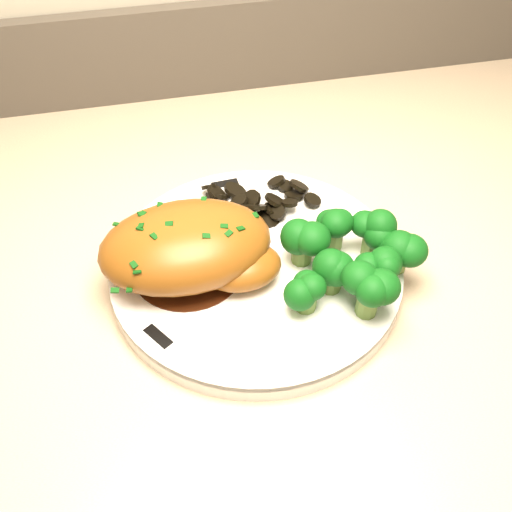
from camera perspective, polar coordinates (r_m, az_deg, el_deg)
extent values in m
cube|color=brown|center=(1.04, -19.71, -19.88)|extent=(1.89, 0.61, 0.81)
cylinder|color=white|center=(0.63, 0.00, -1.23)|extent=(0.35, 0.35, 0.02)
cube|color=black|center=(0.71, -2.78, 6.42)|extent=(0.03, 0.01, 0.00)
cube|color=black|center=(0.57, -8.69, -7.11)|extent=(0.03, 0.03, 0.00)
cube|color=black|center=(0.61, 11.28, -2.60)|extent=(0.02, 0.03, 0.00)
cylinder|color=#3A180A|center=(0.62, -6.06, -1.14)|extent=(0.11, 0.11, 0.00)
ellipsoid|color=#97561A|center=(0.59, -6.28, 0.90)|extent=(0.16, 0.11, 0.06)
ellipsoid|color=#97561A|center=(0.59, -1.29, -0.94)|extent=(0.08, 0.06, 0.03)
cube|color=#0D400E|center=(0.58, -11.27, 2.16)|extent=(0.01, 0.01, 0.00)
cube|color=#0D400E|center=(0.58, -9.44, 2.79)|extent=(0.01, 0.01, 0.00)
cube|color=#0D400E|center=(0.58, -7.56, 3.26)|extent=(0.01, 0.01, 0.00)
cube|color=#0D400E|center=(0.58, -5.67, 3.59)|extent=(0.01, 0.01, 0.00)
cube|color=#0D400E|center=(0.58, -3.78, 3.78)|extent=(0.01, 0.01, 0.00)
cube|color=#0D400E|center=(0.59, -1.90, 3.79)|extent=(0.01, 0.01, 0.00)
cylinder|color=black|center=(0.68, 3.63, 4.86)|extent=(0.02, 0.02, 0.01)
cylinder|color=black|center=(0.68, 3.37, 5.44)|extent=(0.02, 0.02, 0.01)
cylinder|color=black|center=(0.69, 2.90, 5.95)|extent=(0.02, 0.02, 0.01)
cylinder|color=black|center=(0.69, 2.21, 5.71)|extent=(0.03, 0.03, 0.01)
cylinder|color=black|center=(0.69, 1.43, 6.03)|extent=(0.02, 0.02, 0.01)
cylinder|color=black|center=(0.69, 0.57, 6.25)|extent=(0.02, 0.02, 0.02)
cylinder|color=black|center=(0.69, -0.29, 5.68)|extent=(0.02, 0.02, 0.01)
cylinder|color=black|center=(0.69, -1.08, 5.69)|extent=(0.03, 0.03, 0.00)
cylinder|color=black|center=(0.68, -1.76, 5.60)|extent=(0.03, 0.03, 0.01)
cylinder|color=black|center=(0.68, -2.23, 4.79)|extent=(0.03, 0.03, 0.02)
cylinder|color=black|center=(0.67, -2.51, 4.61)|extent=(0.03, 0.03, 0.01)
cylinder|color=black|center=(0.66, -2.53, 4.43)|extent=(0.02, 0.02, 0.01)
cylinder|color=black|center=(0.66, -2.28, 3.60)|extent=(0.03, 0.03, 0.01)
cylinder|color=black|center=(0.66, -1.81, 3.52)|extent=(0.03, 0.03, 0.01)
cylinder|color=black|center=(0.65, -1.13, 3.52)|extent=(0.03, 0.03, 0.02)
cylinder|color=black|center=(0.66, -0.30, 2.96)|extent=(0.03, 0.03, 0.02)
cylinder|color=black|center=(0.65, 0.60, 3.20)|extent=(0.03, 0.03, 0.01)
cylinder|color=black|center=(0.65, 1.51, 3.56)|extent=(0.03, 0.03, 0.01)
cylinder|color=black|center=(0.66, 2.31, 3.35)|extent=(0.03, 0.04, 0.02)
cylinder|color=black|center=(0.66, 2.99, 3.90)|extent=(0.04, 0.04, 0.01)
cylinder|color=black|center=(0.67, 3.46, 4.50)|extent=(0.03, 0.04, 0.02)
cylinder|color=black|center=(0.68, 3.66, 4.46)|extent=(0.04, 0.03, 0.02)
cylinder|color=olive|center=(0.61, 4.09, 0.39)|extent=(0.02, 0.02, 0.03)
sphere|color=#083A0E|center=(0.60, 4.17, 1.55)|extent=(0.03, 0.03, 0.03)
cylinder|color=olive|center=(0.63, 6.83, 1.59)|extent=(0.02, 0.02, 0.03)
sphere|color=#083A0E|center=(0.62, 6.97, 2.75)|extent=(0.03, 0.03, 0.03)
cylinder|color=olive|center=(0.63, 10.26, 0.97)|extent=(0.02, 0.02, 0.03)
sphere|color=#083A0E|center=(0.62, 10.47, 2.12)|extent=(0.03, 0.03, 0.03)
cylinder|color=olive|center=(0.59, 6.69, -2.07)|extent=(0.02, 0.02, 0.03)
sphere|color=#083A0E|center=(0.58, 6.84, -0.92)|extent=(0.03, 0.03, 0.03)
cylinder|color=olive|center=(0.60, 10.49, -1.84)|extent=(0.02, 0.02, 0.03)
sphere|color=#083A0E|center=(0.59, 10.72, -0.70)|extent=(0.03, 0.03, 0.03)
cylinder|color=olive|center=(0.62, 12.43, -0.26)|extent=(0.02, 0.02, 0.03)
sphere|color=#083A0E|center=(0.61, 12.69, 0.87)|extent=(0.03, 0.03, 0.03)
cylinder|color=olive|center=(0.57, 4.47, -3.77)|extent=(0.02, 0.02, 0.03)
sphere|color=#083A0E|center=(0.56, 4.57, -2.63)|extent=(0.03, 0.03, 0.03)
cylinder|color=olive|center=(0.58, 9.84, -4.18)|extent=(0.02, 0.02, 0.03)
sphere|color=#083A0E|center=(0.56, 10.06, -3.04)|extent=(0.03, 0.03, 0.03)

